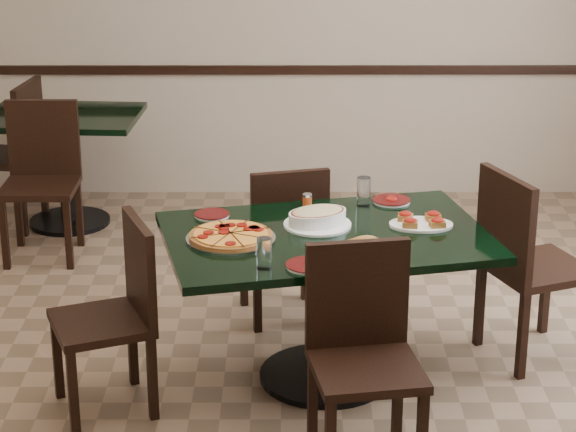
{
  "coord_description": "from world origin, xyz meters",
  "views": [
    {
      "loc": [
        0.03,
        -4.91,
        2.59
      ],
      "look_at": [
        0.03,
        0.0,
        0.81
      ],
      "focal_mm": 70.0,
      "sensor_mm": 36.0,
      "label": 1
    }
  ],
  "objects_px": {
    "chair_near": "(362,343)",
    "chair_left": "(119,306)",
    "chair_right": "(523,256)",
    "bread_basket": "(362,247)",
    "back_table": "(65,148)",
    "chair_far": "(285,236)",
    "back_chair_left": "(14,146)",
    "bruschetta_platter": "(421,221)",
    "lasagna_casserole": "(317,217)",
    "pepperoni_pizza": "(231,236)",
    "main_table": "(326,270)",
    "back_chair_near": "(42,171)"
  },
  "relations": [
    {
      "from": "chair_near",
      "to": "bruschetta_platter",
      "type": "height_order",
      "value": "chair_near"
    },
    {
      "from": "bread_basket",
      "to": "back_chair_left",
      "type": "bearing_deg",
      "value": 100.53
    },
    {
      "from": "chair_near",
      "to": "chair_right",
      "type": "distance_m",
      "value": 1.24
    },
    {
      "from": "chair_near",
      "to": "back_chair_near",
      "type": "distance_m",
      "value": 2.96
    },
    {
      "from": "chair_near",
      "to": "back_chair_left",
      "type": "relative_size",
      "value": 0.97
    },
    {
      "from": "chair_right",
      "to": "bread_basket",
      "type": "xyz_separation_m",
      "value": [
        -0.82,
        -0.49,
        0.24
      ]
    },
    {
      "from": "back_table",
      "to": "main_table",
      "type": "bearing_deg",
      "value": -49.43
    },
    {
      "from": "chair_far",
      "to": "bread_basket",
      "type": "xyz_separation_m",
      "value": [
        0.34,
        -0.92,
        0.3
      ]
    },
    {
      "from": "back_table",
      "to": "chair_right",
      "type": "xyz_separation_m",
      "value": [
        2.6,
        -1.95,
        0.02
      ]
    },
    {
      "from": "back_chair_near",
      "to": "lasagna_casserole",
      "type": "relative_size",
      "value": 2.76
    },
    {
      "from": "main_table",
      "to": "back_table",
      "type": "distance_m",
      "value": 2.71
    },
    {
      "from": "back_chair_near",
      "to": "chair_left",
      "type": "bearing_deg",
      "value": -69.2
    },
    {
      "from": "chair_far",
      "to": "lasagna_casserole",
      "type": "distance_m",
      "value": 0.65
    },
    {
      "from": "chair_right",
      "to": "bread_basket",
      "type": "relative_size",
      "value": 4.06
    },
    {
      "from": "back_chair_near",
      "to": "bread_basket",
      "type": "xyz_separation_m",
      "value": [
        1.82,
        -1.93,
        0.26
      ]
    },
    {
      "from": "main_table",
      "to": "chair_far",
      "type": "height_order",
      "value": "chair_far"
    },
    {
      "from": "chair_right",
      "to": "pepperoni_pizza",
      "type": "bearing_deg",
      "value": 80.18
    },
    {
      "from": "chair_near",
      "to": "chair_far",
      "type": "bearing_deg",
      "value": 93.86
    },
    {
      "from": "bread_basket",
      "to": "chair_left",
      "type": "bearing_deg",
      "value": 148.52
    },
    {
      "from": "lasagna_casserole",
      "to": "chair_far",
      "type": "bearing_deg",
      "value": 79.69
    },
    {
      "from": "chair_right",
      "to": "chair_left",
      "type": "relative_size",
      "value": 1.09
    },
    {
      "from": "back_chair_near",
      "to": "back_chair_left",
      "type": "height_order",
      "value": "back_chair_left"
    },
    {
      "from": "chair_near",
      "to": "back_chair_near",
      "type": "bearing_deg",
      "value": 118.01
    },
    {
      "from": "main_table",
      "to": "back_chair_near",
      "type": "distance_m",
      "value": 2.36
    },
    {
      "from": "chair_right",
      "to": "pepperoni_pizza",
      "type": "relative_size",
      "value": 2.37
    },
    {
      "from": "back_chair_left",
      "to": "bruschetta_platter",
      "type": "distance_m",
      "value": 3.17
    },
    {
      "from": "pepperoni_pizza",
      "to": "chair_right",
      "type": "bearing_deg",
      "value": 11.97
    },
    {
      "from": "back_table",
      "to": "back_chair_left",
      "type": "relative_size",
      "value": 1.06
    },
    {
      "from": "back_table",
      "to": "lasagna_casserole",
      "type": "xyz_separation_m",
      "value": [
        1.59,
        -2.06,
        0.27
      ]
    },
    {
      "from": "lasagna_casserole",
      "to": "pepperoni_pizza",
      "type": "bearing_deg",
      "value": 178.59
    },
    {
      "from": "chair_near",
      "to": "pepperoni_pizza",
      "type": "height_order",
      "value": "chair_near"
    },
    {
      "from": "back_chair_left",
      "to": "bruschetta_platter",
      "type": "relative_size",
      "value": 3.15
    },
    {
      "from": "chair_left",
      "to": "lasagna_casserole",
      "type": "relative_size",
      "value": 2.62
    },
    {
      "from": "chair_left",
      "to": "bread_basket",
      "type": "distance_m",
      "value": 1.13
    },
    {
      "from": "back_table",
      "to": "chair_near",
      "type": "distance_m",
      "value": 3.35
    },
    {
      "from": "back_table",
      "to": "chair_far",
      "type": "bearing_deg",
      "value": -42.88
    },
    {
      "from": "back_table",
      "to": "back_chair_near",
      "type": "bearing_deg",
      "value": -91.36
    },
    {
      "from": "back_table",
      "to": "pepperoni_pizza",
      "type": "xyz_separation_m",
      "value": [
        1.19,
        -2.25,
        0.24
      ]
    },
    {
      "from": "chair_near",
      "to": "back_table",
      "type": "bearing_deg",
      "value": 112.1
    },
    {
      "from": "chair_left",
      "to": "pepperoni_pizza",
      "type": "relative_size",
      "value": 2.17
    },
    {
      "from": "back_table",
      "to": "bruschetta_platter",
      "type": "height_order",
      "value": "bruschetta_platter"
    },
    {
      "from": "chair_near",
      "to": "chair_left",
      "type": "height_order",
      "value": "chair_near"
    },
    {
      "from": "chair_right",
      "to": "back_chair_left",
      "type": "bearing_deg",
      "value": 34.88
    },
    {
      "from": "bruschetta_platter",
      "to": "back_table",
      "type": "bearing_deg",
      "value": 135.98
    },
    {
      "from": "pepperoni_pizza",
      "to": "lasagna_casserole",
      "type": "distance_m",
      "value": 0.44
    },
    {
      "from": "chair_right",
      "to": "back_chair_near",
      "type": "relative_size",
      "value": 1.03
    },
    {
      "from": "chair_right",
      "to": "bread_basket",
      "type": "height_order",
      "value": "chair_right"
    },
    {
      "from": "bread_basket",
      "to": "back_table",
      "type": "bearing_deg",
      "value": 95.6
    },
    {
      "from": "chair_right",
      "to": "back_table",
      "type": "bearing_deg",
      "value": 31.4
    },
    {
      "from": "back_chair_near",
      "to": "pepperoni_pizza",
      "type": "height_order",
      "value": "back_chair_near"
    }
  ]
}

